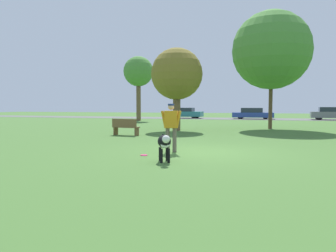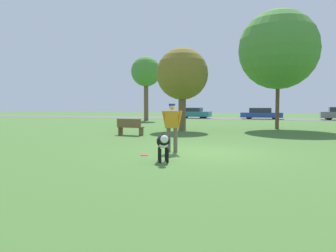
% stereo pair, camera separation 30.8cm
% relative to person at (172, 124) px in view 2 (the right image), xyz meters
% --- Properties ---
extents(ground_plane, '(120.00, 120.00, 0.00)m').
position_rel_person_xyz_m(ground_plane, '(0.95, 0.25, -0.92)').
color(ground_plane, '#426B2D').
extents(far_road_strip, '(120.00, 6.00, 0.01)m').
position_rel_person_xyz_m(far_road_strip, '(0.95, 28.75, -0.91)').
color(far_road_strip, '#5B5B59').
rests_on(far_road_strip, ground_plane).
extents(person, '(0.68, 0.27, 1.56)m').
position_rel_person_xyz_m(person, '(0.00, 0.00, 0.00)').
color(person, '#665B4C').
rests_on(person, ground_plane).
extents(dog, '(0.56, 0.95, 0.74)m').
position_rel_person_xyz_m(dog, '(0.38, -1.87, -0.39)').
color(dog, black).
rests_on(dog, ground_plane).
extents(frisbee, '(0.22, 0.22, 0.02)m').
position_rel_person_xyz_m(frisbee, '(-0.57, -0.96, -0.91)').
color(frisbee, '#E52366').
rests_on(frisbee, ground_plane).
extents(tree_near_left, '(3.11, 3.11, 4.97)m').
position_rel_person_xyz_m(tree_near_left, '(-2.36, 9.04, 2.47)').
color(tree_near_left, brown).
rests_on(tree_near_left, ground_plane).
extents(tree_far_left, '(3.00, 3.00, 6.47)m').
position_rel_person_xyz_m(tree_far_left, '(-9.66, 20.73, 3.97)').
color(tree_far_left, brown).
rests_on(tree_far_left, ground_plane).
extents(tree_mid_center, '(5.04, 5.04, 7.60)m').
position_rel_person_xyz_m(tree_mid_center, '(3.08, 12.26, 4.16)').
color(tree_mid_center, brown).
rests_on(tree_mid_center, ground_plane).
extents(parked_car_teal, '(4.08, 1.92, 1.28)m').
position_rel_person_xyz_m(parked_car_teal, '(-6.76, 28.73, -0.28)').
color(parked_car_teal, teal).
rests_on(parked_car_teal, ground_plane).
extents(parked_car_blue, '(4.60, 1.82, 1.28)m').
position_rel_person_xyz_m(parked_car_blue, '(1.20, 28.62, -0.29)').
color(parked_car_blue, '#284293').
rests_on(parked_car_blue, ground_plane).
extents(park_bench, '(1.44, 0.56, 0.84)m').
position_rel_person_xyz_m(park_bench, '(-3.94, 5.07, -0.46)').
color(park_bench, brown).
rests_on(park_bench, ground_plane).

